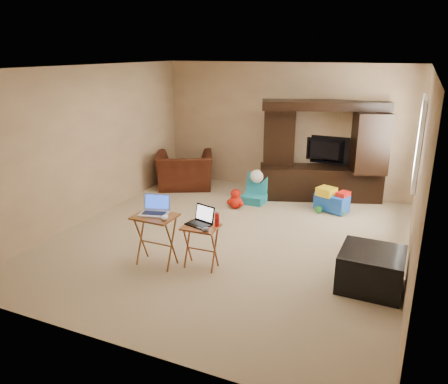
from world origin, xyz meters
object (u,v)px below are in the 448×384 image
at_px(entertainment_center, 322,151).
at_px(laptop_right, 198,216).
at_px(recliner, 185,171).
at_px(television, 324,151).
at_px(plush_toy, 236,199).
at_px(ottoman, 371,269).
at_px(child_rocker, 254,189).
at_px(push_toy, 332,200).
at_px(water_bottle, 217,220).
at_px(mouse_left, 165,218).
at_px(laptop_left, 154,206).
at_px(tray_table_right, 201,247).
at_px(tray_table_left, 156,240).
at_px(mouse_right, 206,229).

xyz_separation_m(entertainment_center, laptop_right, (-0.85, -3.41, -0.22)).
bearing_deg(recliner, television, 167.03).
xyz_separation_m(entertainment_center, recliner, (-2.68, -0.44, -0.56)).
distance_m(plush_toy, ottoman, 3.15).
xyz_separation_m(child_rocker, push_toy, (1.41, 0.13, -0.05)).
bearing_deg(laptop_right, television, 92.44).
relative_size(laptop_right, water_bottle, 1.70).
relative_size(mouse_left, water_bottle, 0.79).
relative_size(television, laptop_left, 2.59).
relative_size(television, recliner, 0.84).
xyz_separation_m(recliner, push_toy, (3.04, -0.20, -0.14)).
xyz_separation_m(push_toy, water_bottle, (-0.98, -2.70, 0.45)).
bearing_deg(entertainment_center, tray_table_right, -122.49).
height_order(recliner, laptop_right, laptop_right).
distance_m(plush_toy, push_toy, 1.70).
distance_m(television, tray_table_left, 4.09).
bearing_deg(mouse_right, water_bottle, 72.06).
height_order(television, tray_table_right, television).
bearing_deg(mouse_right, laptop_right, 140.60).
bearing_deg(ottoman, plush_toy, 143.19).
relative_size(recliner, water_bottle, 6.23).
distance_m(entertainment_center, plush_toy, 1.87).
xyz_separation_m(mouse_right, water_bottle, (0.06, 0.20, 0.07)).
height_order(television, tray_table_left, television).
xyz_separation_m(television, water_bottle, (-0.62, -3.57, -0.22)).
bearing_deg(ottoman, mouse_left, -166.35).
height_order(television, mouse_right, television).
bearing_deg(entertainment_center, mouse_left, -127.25).
distance_m(entertainment_center, mouse_left, 3.86).
height_order(television, child_rocker, television).
xyz_separation_m(ottoman, tray_table_left, (-2.66, -0.53, 0.11)).
xyz_separation_m(recliner, mouse_left, (1.48, -3.22, 0.36)).
distance_m(television, laptop_left, 4.04).
bearing_deg(laptop_right, mouse_left, -127.84).
bearing_deg(ottoman, recliner, 146.49).
distance_m(tray_table_right, laptop_left, 0.81).
distance_m(child_rocker, plush_toy, 0.46).
xyz_separation_m(child_rocker, mouse_left, (-0.15, -2.89, 0.45)).
bearing_deg(push_toy, mouse_left, -95.87).
relative_size(television, mouse_right, 7.97).
bearing_deg(ottoman, entertainment_center, 112.55).
height_order(ottoman, tray_table_right, tray_table_right).
distance_m(tray_table_left, mouse_right, 0.75).
bearing_deg(recliner, entertainment_center, 162.50).
bearing_deg(tray_table_right, plush_toy, 99.17).
bearing_deg(mouse_left, child_rocker, 87.00).
xyz_separation_m(child_rocker, tray_table_left, (-0.34, -2.82, 0.08)).
bearing_deg(entertainment_center, mouse_right, -120.04).
bearing_deg(television, child_rocker, 47.29).
height_order(entertainment_center, plush_toy, entertainment_center).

